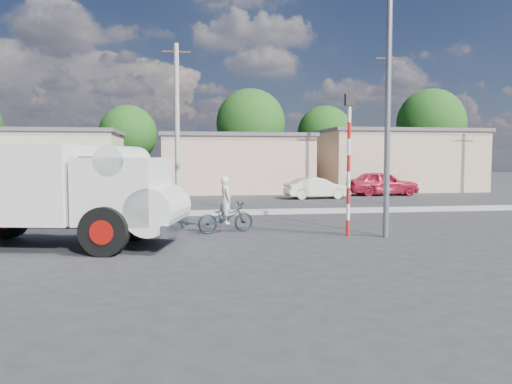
{
  "coord_description": "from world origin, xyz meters",
  "views": [
    {
      "loc": [
        -1.96,
        -13.15,
        2.44
      ],
      "look_at": [
        0.55,
        2.95,
        1.3
      ],
      "focal_mm": 35.0,
      "sensor_mm": 36.0,
      "label": 1
    }
  ],
  "objects": [
    {
      "name": "tree_row",
      "position": [
        3.76,
        28.45,
        4.99
      ],
      "size": [
        43.62,
        7.43,
        8.42
      ],
      "color": "#38281E",
      "rests_on": "ground"
    },
    {
      "name": "car_red",
      "position": [
        10.96,
        17.13,
        0.78
      ],
      "size": [
        4.59,
        1.9,
        1.55
      ],
      "primitive_type": "imported",
      "rotation": [
        0.0,
        0.0,
        1.56
      ],
      "color": "#B01931",
      "rests_on": "ground"
    },
    {
      "name": "streetlight",
      "position": [
        4.14,
        1.2,
        4.96
      ],
      "size": [
        2.34,
        0.22,
        9.0
      ],
      "color": "slate",
      "rests_on": "ground"
    },
    {
      "name": "ground_plane",
      "position": [
        0.0,
        0.0,
        0.0
      ],
      "size": [
        120.0,
        120.0,
        0.0
      ],
      "primitive_type": "plane",
      "color": "#27272A",
      "rests_on": "ground"
    },
    {
      "name": "traffic_pole",
      "position": [
        3.2,
        1.5,
        2.59
      ],
      "size": [
        0.28,
        0.18,
        4.36
      ],
      "color": "red",
      "rests_on": "ground"
    },
    {
      "name": "utility_poles",
      "position": [
        3.25,
        12.0,
        4.07
      ],
      "size": [
        35.4,
        0.24,
        8.0
      ],
      "color": "#99968E",
      "rests_on": "ground"
    },
    {
      "name": "truck",
      "position": [
        -5.18,
        0.99,
        1.53
      ],
      "size": [
        7.07,
        3.92,
        2.77
      ],
      "rotation": [
        0.0,
        0.0,
        -0.24
      ],
      "color": "black",
      "rests_on": "ground"
    },
    {
      "name": "car_cream",
      "position": [
        6.11,
        15.3,
        0.62
      ],
      "size": [
        3.9,
        1.68,
        1.25
      ],
      "primitive_type": "imported",
      "rotation": [
        0.0,
        0.0,
        1.67
      ],
      "color": "silver",
      "rests_on": "ground"
    },
    {
      "name": "bicycle",
      "position": [
        -0.46,
        2.79,
        0.49
      ],
      "size": [
        1.98,
        1.12,
        0.98
      ],
      "primitive_type": "imported",
      "rotation": [
        0.0,
        0.0,
        1.84
      ],
      "color": "black",
      "rests_on": "ground"
    },
    {
      "name": "median",
      "position": [
        0.0,
        8.0,
        0.08
      ],
      "size": [
        40.0,
        0.8,
        0.16
      ],
      "primitive_type": "cube",
      "color": "#99968E",
      "rests_on": "ground"
    },
    {
      "name": "building_row",
      "position": [
        1.1,
        22.0,
        2.13
      ],
      "size": [
        37.8,
        7.3,
        4.44
      ],
      "color": "beige",
      "rests_on": "ground"
    },
    {
      "name": "cyclist",
      "position": [
        -0.46,
        2.79,
        0.76
      ],
      "size": [
        0.5,
        0.63,
        1.52
      ],
      "primitive_type": "imported",
      "rotation": [
        0.0,
        0.0,
        1.84
      ],
      "color": "white",
      "rests_on": "ground"
    }
  ]
}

